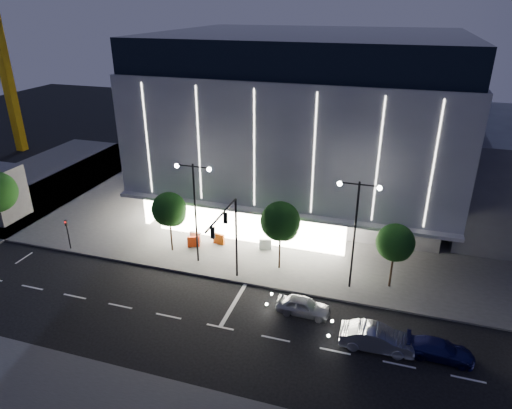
{
  "coord_description": "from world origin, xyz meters",
  "views": [
    {
      "loc": [
        12.03,
        -25.07,
        20.75
      ],
      "look_at": [
        1.45,
        8.55,
        5.0
      ],
      "focal_mm": 32.0,
      "sensor_mm": 36.0,
      "label": 1
    }
  ],
  "objects_px": {
    "ped_signal_far": "(68,231)",
    "car_second": "(377,338)",
    "street_lamp_east": "(356,220)",
    "barrier_a": "(193,242)",
    "tree_right": "(395,244)",
    "car_third": "(440,350)",
    "tree_mid": "(281,223)",
    "barrier_b": "(196,237)",
    "barrier_c": "(219,239)",
    "barrier_d": "(265,244)",
    "street_lamp_west": "(195,199)",
    "traffic_mast": "(229,230)",
    "tree_left": "(170,211)",
    "car_lead": "(303,306)"
  },
  "relations": [
    {
      "from": "traffic_mast",
      "to": "street_lamp_east",
      "type": "height_order",
      "value": "street_lamp_east"
    },
    {
      "from": "ped_signal_far",
      "to": "car_second",
      "type": "height_order",
      "value": "ped_signal_far"
    },
    {
      "from": "barrier_d",
      "to": "tree_left",
      "type": "bearing_deg",
      "value": -176.01
    },
    {
      "from": "ped_signal_far",
      "to": "tree_left",
      "type": "height_order",
      "value": "tree_left"
    },
    {
      "from": "tree_right",
      "to": "car_third",
      "type": "bearing_deg",
      "value": -64.72
    },
    {
      "from": "barrier_a",
      "to": "barrier_c",
      "type": "bearing_deg",
      "value": 8.29
    },
    {
      "from": "tree_mid",
      "to": "car_second",
      "type": "bearing_deg",
      "value": -41.25
    },
    {
      "from": "street_lamp_west",
      "to": "ped_signal_far",
      "type": "distance_m",
      "value": 12.76
    },
    {
      "from": "street_lamp_east",
      "to": "barrier_d",
      "type": "bearing_deg",
      "value": 155.29
    },
    {
      "from": "tree_right",
      "to": "barrier_d",
      "type": "height_order",
      "value": "tree_right"
    },
    {
      "from": "ped_signal_far",
      "to": "car_second",
      "type": "bearing_deg",
      "value": -10.07
    },
    {
      "from": "car_lead",
      "to": "barrier_a",
      "type": "relative_size",
      "value": 3.57
    },
    {
      "from": "ped_signal_far",
      "to": "car_lead",
      "type": "bearing_deg",
      "value": -7.19
    },
    {
      "from": "street_lamp_west",
      "to": "barrier_d",
      "type": "height_order",
      "value": "street_lamp_west"
    },
    {
      "from": "ped_signal_far",
      "to": "tree_mid",
      "type": "height_order",
      "value": "tree_mid"
    },
    {
      "from": "tree_right",
      "to": "car_lead",
      "type": "distance_m",
      "value": 8.53
    },
    {
      "from": "car_third",
      "to": "barrier_b",
      "type": "height_order",
      "value": "car_third"
    },
    {
      "from": "traffic_mast",
      "to": "ped_signal_far",
      "type": "relative_size",
      "value": 2.36
    },
    {
      "from": "barrier_a",
      "to": "barrier_b",
      "type": "bearing_deg",
      "value": 79.12
    },
    {
      "from": "traffic_mast",
      "to": "car_lead",
      "type": "bearing_deg",
      "value": -14.83
    },
    {
      "from": "street_lamp_west",
      "to": "tree_right",
      "type": "bearing_deg",
      "value": 3.64
    },
    {
      "from": "traffic_mast",
      "to": "tree_mid",
      "type": "bearing_deg",
      "value": 50.58
    },
    {
      "from": "tree_right",
      "to": "tree_left",
      "type": "bearing_deg",
      "value": 180.0
    },
    {
      "from": "tree_left",
      "to": "car_second",
      "type": "height_order",
      "value": "tree_left"
    },
    {
      "from": "street_lamp_east",
      "to": "barrier_b",
      "type": "relative_size",
      "value": 8.18
    },
    {
      "from": "car_third",
      "to": "street_lamp_west",
      "type": "bearing_deg",
      "value": 74.01
    },
    {
      "from": "street_lamp_west",
      "to": "car_lead",
      "type": "distance_m",
      "value": 12.25
    },
    {
      "from": "ped_signal_far",
      "to": "car_third",
      "type": "distance_m",
      "value": 31.73
    },
    {
      "from": "traffic_mast",
      "to": "barrier_a",
      "type": "bearing_deg",
      "value": 138.37
    },
    {
      "from": "tree_left",
      "to": "barrier_b",
      "type": "height_order",
      "value": "tree_left"
    },
    {
      "from": "barrier_a",
      "to": "car_third",
      "type": "bearing_deg",
      "value": -44.35
    },
    {
      "from": "car_lead",
      "to": "barrier_a",
      "type": "xyz_separation_m",
      "value": [
        -11.6,
        6.45,
        -0.02
      ]
    },
    {
      "from": "tree_right",
      "to": "barrier_c",
      "type": "bearing_deg",
      "value": 171.36
    },
    {
      "from": "tree_right",
      "to": "barrier_a",
      "type": "bearing_deg",
      "value": 176.28
    },
    {
      "from": "barrier_a",
      "to": "traffic_mast",
      "type": "bearing_deg",
      "value": -64.39
    },
    {
      "from": "barrier_d",
      "to": "street_lamp_west",
      "type": "bearing_deg",
      "value": -158.04
    },
    {
      "from": "barrier_c",
      "to": "barrier_b",
      "type": "bearing_deg",
      "value": -162.06
    },
    {
      "from": "car_lead",
      "to": "barrier_c",
      "type": "height_order",
      "value": "car_lead"
    },
    {
      "from": "tree_right",
      "to": "barrier_c",
      "type": "xyz_separation_m",
      "value": [
        -15.44,
        2.35,
        -3.23
      ]
    },
    {
      "from": "street_lamp_east",
      "to": "tree_right",
      "type": "bearing_deg",
      "value": 18.63
    },
    {
      "from": "tree_mid",
      "to": "barrier_d",
      "type": "distance_m",
      "value": 4.99
    },
    {
      "from": "barrier_a",
      "to": "barrier_b",
      "type": "height_order",
      "value": "same"
    },
    {
      "from": "barrier_b",
      "to": "barrier_c",
      "type": "distance_m",
      "value": 2.22
    },
    {
      "from": "street_lamp_east",
      "to": "car_second",
      "type": "bearing_deg",
      "value": -68.87
    },
    {
      "from": "tree_left",
      "to": "tree_mid",
      "type": "xyz_separation_m",
      "value": [
        10.0,
        0.0,
        0.3
      ]
    },
    {
      "from": "barrier_a",
      "to": "barrier_c",
      "type": "xyz_separation_m",
      "value": [
        2.01,
        1.21,
        0.0
      ]
    },
    {
      "from": "street_lamp_east",
      "to": "barrier_a",
      "type": "xyz_separation_m",
      "value": [
        -14.42,
        2.15,
        -5.31
      ]
    },
    {
      "from": "street_lamp_east",
      "to": "car_lead",
      "type": "distance_m",
      "value": 7.37
    },
    {
      "from": "ped_signal_far",
      "to": "barrier_a",
      "type": "height_order",
      "value": "ped_signal_far"
    },
    {
      "from": "tree_right",
      "to": "car_second",
      "type": "relative_size",
      "value": 1.16
    }
  ]
}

